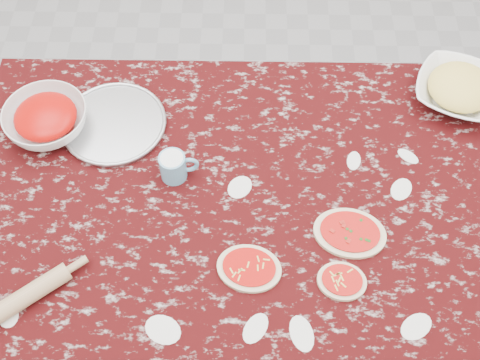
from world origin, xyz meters
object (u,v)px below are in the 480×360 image
(cheese_bowl, at_px, (459,91))
(flour_mug, at_px, (174,166))
(worktable, at_px, (240,204))
(rolling_pin, at_px, (25,297))
(pizza_tray, at_px, (114,124))
(sauce_bowl, at_px, (47,120))

(cheese_bowl, xyz_separation_m, flour_mug, (-0.87, -0.31, 0.01))
(worktable, xyz_separation_m, flour_mug, (-0.19, 0.05, 0.13))
(cheese_bowl, height_order, rolling_pin, cheese_bowl)
(flour_mug, bearing_deg, rolling_pin, -132.01)
(pizza_tray, relative_size, rolling_pin, 1.28)
(worktable, xyz_separation_m, pizza_tray, (-0.39, 0.23, 0.09))
(pizza_tray, xyz_separation_m, sauce_bowl, (-0.20, -0.01, 0.03))
(sauce_bowl, height_order, flour_mug, flour_mug)
(worktable, bearing_deg, cheese_bowl, 27.40)
(rolling_pin, bearing_deg, worktable, 32.56)
(sauce_bowl, height_order, cheese_bowl, sauce_bowl)
(worktable, relative_size, sauce_bowl, 6.35)
(pizza_tray, height_order, rolling_pin, rolling_pin)
(cheese_bowl, relative_size, flour_mug, 2.36)
(pizza_tray, relative_size, flour_mug, 2.77)
(flour_mug, xyz_separation_m, rolling_pin, (-0.35, -0.39, -0.02))
(rolling_pin, bearing_deg, flour_mug, 47.99)
(pizza_tray, relative_size, sauce_bowl, 1.25)
(cheese_bowl, bearing_deg, sauce_bowl, -173.75)
(worktable, bearing_deg, sauce_bowl, 160.01)
(flour_mug, distance_m, rolling_pin, 0.53)
(worktable, xyz_separation_m, rolling_pin, (-0.54, -0.35, 0.11))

